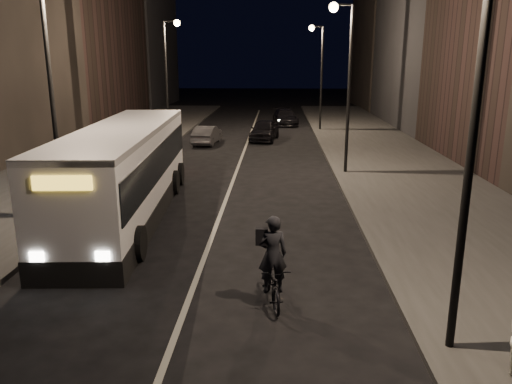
# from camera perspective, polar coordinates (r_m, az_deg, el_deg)

# --- Properties ---
(ground) EXTENTS (180.00, 180.00, 0.00)m
(ground) POSITION_cam_1_polar(r_m,az_deg,el_deg) (14.32, -6.34, -8.55)
(ground) COLOR black
(ground) RESTS_ON ground
(sidewalk_right) EXTENTS (7.00, 70.00, 0.16)m
(sidewalk_right) POSITION_cam_1_polar(r_m,az_deg,el_deg) (28.28, 15.47, 2.94)
(sidewalk_right) COLOR #333331
(sidewalk_right) RESTS_ON ground
(sidewalk_left) EXTENTS (7.00, 70.00, 0.16)m
(sidewalk_left) POSITION_cam_1_polar(r_m,az_deg,el_deg) (29.53, -18.70, 3.19)
(sidewalk_left) COLOR #333331
(sidewalk_left) RESTS_ON ground
(streetlight_right_near) EXTENTS (1.20, 0.44, 8.12)m
(streetlight_right_near) POSITION_cam_1_polar(r_m,az_deg,el_deg) (9.54, 22.63, 11.88)
(streetlight_right_near) COLOR black
(streetlight_right_near) RESTS_ON sidewalk_right
(streetlight_right_mid) EXTENTS (1.20, 0.44, 8.12)m
(streetlight_right_mid) POSITION_cam_1_polar(r_m,az_deg,el_deg) (25.18, 10.09, 13.96)
(streetlight_right_mid) COLOR black
(streetlight_right_mid) RESTS_ON sidewalk_right
(streetlight_right_far) EXTENTS (1.20, 0.44, 8.12)m
(streetlight_right_far) POSITION_cam_1_polar(r_m,az_deg,el_deg) (41.10, 7.17, 14.35)
(streetlight_right_far) COLOR black
(streetlight_right_far) RESTS_ON sidewalk_right
(streetlight_left_near) EXTENTS (1.20, 0.44, 8.12)m
(streetlight_left_near) POSITION_cam_1_polar(r_m,az_deg,el_deg) (18.54, -21.82, 12.90)
(streetlight_left_near) COLOR black
(streetlight_left_near) RESTS_ON sidewalk_left
(streetlight_left_far) EXTENTS (1.20, 0.44, 8.12)m
(streetlight_left_far) POSITION_cam_1_polar(r_m,az_deg,el_deg) (35.76, -9.87, 14.19)
(streetlight_left_far) COLOR black
(streetlight_left_far) RESTS_ON sidewalk_left
(city_bus) EXTENTS (3.49, 12.55, 3.34)m
(city_bus) POSITION_cam_1_polar(r_m,az_deg,el_deg) (18.95, -14.70, 2.66)
(city_bus) COLOR white
(city_bus) RESTS_ON ground
(cyclist_on_bicycle) EXTENTS (1.03, 2.05, 2.26)m
(cyclist_on_bicycle) POSITION_cam_1_polar(r_m,az_deg,el_deg) (11.97, 1.88, -9.40)
(cyclist_on_bicycle) COLOR black
(cyclist_on_bicycle) RESTS_ON ground
(car_near) EXTENTS (2.32, 4.56, 1.49)m
(car_near) POSITION_cam_1_polar(r_m,az_deg,el_deg) (36.32, 0.96, 7.09)
(car_near) COLOR black
(car_near) RESTS_ON ground
(car_mid) EXTENTS (1.70, 3.99, 1.28)m
(car_mid) POSITION_cam_1_polar(r_m,az_deg,el_deg) (34.82, -5.63, 6.52)
(car_mid) COLOR #38383A
(car_mid) RESTS_ON ground
(car_far) EXTENTS (2.48, 4.94, 1.38)m
(car_far) POSITION_cam_1_polar(r_m,az_deg,el_deg) (45.15, 3.36, 8.54)
(car_far) COLOR black
(car_far) RESTS_ON ground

